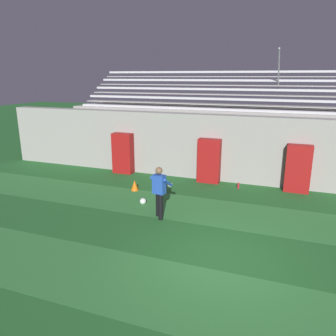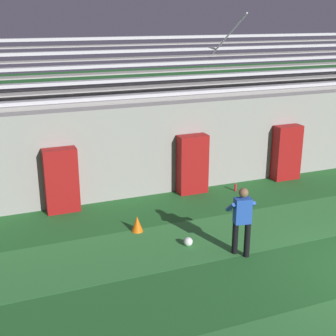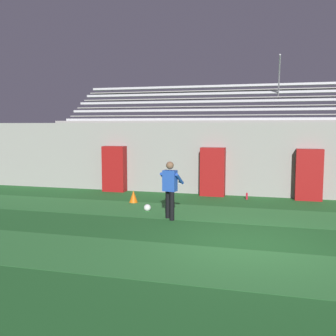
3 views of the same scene
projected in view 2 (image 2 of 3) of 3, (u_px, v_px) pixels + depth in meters
The scene contains 10 objects.
turf_stripe_far at pixel (296, 221), 12.74m from camera, with size 28.00×2.22×0.01m, color #337A38.
back_wall at pixel (234, 140), 15.47m from camera, with size 24.00×0.60×2.80m, color #999691.
padding_pillar_gate_left at pixel (192, 164), 14.53m from camera, with size 0.93×0.44×1.85m, color maroon.
padding_pillar_gate_right at pixel (287, 153), 15.75m from camera, with size 0.93×0.44×1.85m, color maroon.
padding_pillar_far_left at pixel (61, 180), 13.11m from camera, with size 0.93×0.44×1.85m, color maroon.
bleacher_stand at pixel (203, 122), 17.51m from camera, with size 18.00×4.05×5.43m.
goalkeeper at pixel (242, 217), 10.69m from camera, with size 0.64×0.63×1.67m.
soccer_ball at pixel (188, 242), 11.36m from camera, with size 0.22×0.22×0.22m, color white.
traffic_cone at pixel (137, 224), 12.08m from camera, with size 0.30×0.30×0.42m, color orange.
water_bottle at pixel (235, 187), 14.87m from camera, with size 0.07×0.07×0.24m, color red.
Camera 2 is at (-7.54, -6.63, 5.38)m, focal length 50.00 mm.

